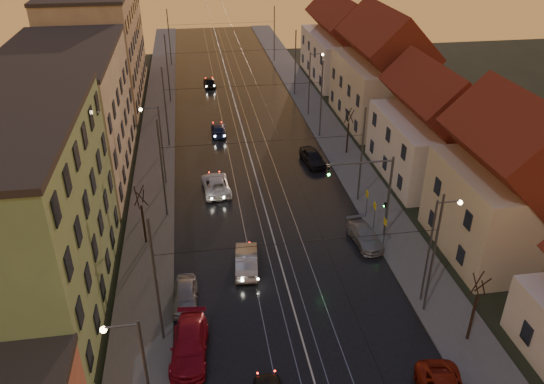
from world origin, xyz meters
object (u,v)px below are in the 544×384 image
parked_right_1 (365,236)px  parked_right_2 (313,157)px  traffic_light_mast (377,188)px  driving_car_2 (216,184)px  street_lamp_2 (158,138)px  parked_left_2 (189,345)px  street_lamp_0 (139,372)px  driving_car_1 (246,260)px  parked_left_3 (185,295)px  street_lamp_1 (435,242)px  street_lamp_3 (312,78)px  driving_car_4 (210,82)px  driving_car_3 (218,130)px

parked_right_1 → parked_right_2: 14.77m
traffic_light_mast → driving_car_2: bearing=140.9°
street_lamp_2 → driving_car_2: bearing=-23.5°
parked_left_2 → street_lamp_0: bearing=-105.5°
driving_car_1 → parked_left_3: 5.59m
street_lamp_2 → driving_car_2: size_ratio=1.54×
street_lamp_1 → street_lamp_2: bearing=132.3°
street_lamp_2 → parked_left_3: street_lamp_2 is taller
street_lamp_1 → driving_car_2: 22.56m
street_lamp_3 → driving_car_4: size_ratio=2.02×
parked_left_2 → parked_right_2: (13.18, 24.60, 0.00)m
driving_car_3 → parked_right_2: 13.04m
parked_left_2 → driving_car_2: bearing=87.5°
street_lamp_1 → driving_car_2: size_ratio=1.54×
street_lamp_0 → street_lamp_3: size_ratio=1.00×
traffic_light_mast → driving_car_4: bearing=104.7°
street_lamp_1 → driving_car_4: (-12.08, 49.73, -4.21)m
driving_car_2 → parked_right_2: bearing=-160.9°
parked_right_2 → parked_right_1: bearing=-93.7°
street_lamp_0 → parked_right_2: size_ratio=1.79×
driving_car_1 → parked_left_2: (-4.37, -7.98, 0.00)m
driving_car_1 → driving_car_4: driving_car_1 is taller
street_lamp_3 → driving_car_3: street_lamp_3 is taller
parked_right_1 → driving_car_4: bearing=98.3°
traffic_light_mast → parked_left_2: 18.67m
driving_car_2 → parked_left_3: (-3.08, -15.55, -0.03)m
street_lamp_1 → traffic_light_mast: street_lamp_1 is taller
driving_car_3 → parked_left_2: bearing=84.9°
street_lamp_0 → parked_right_2: bearing=63.1°
driving_car_3 → parked_right_2: (9.13, -9.31, 0.15)m
street_lamp_0 → parked_right_1: bearing=43.4°
driving_car_3 → parked_left_2: (-4.05, -33.91, 0.15)m
street_lamp_3 → street_lamp_2: bearing=-138.7°
driving_car_1 → street_lamp_0: bearing=70.2°
street_lamp_2 → driving_car_4: (6.13, 29.73, -4.21)m
street_lamp_2 → driving_car_1: size_ratio=1.73×
driving_car_3 → parked_left_3: (-4.24, -29.16, 0.09)m
street_lamp_1 → parked_left_2: size_ratio=1.53×
parked_right_2 → driving_car_2: bearing=-164.7°
street_lamp_3 → driving_car_1: 32.94m
driving_car_2 → driving_car_4: 31.93m
driving_car_2 → parked_left_3: size_ratio=1.27×
driving_car_2 → driving_car_4: bearing=-95.5°
street_lamp_0 → parked_left_2: bearing=68.9°
street_lamp_3 → driving_car_4: 18.76m
driving_car_4 → parked_right_2: (9.17, -27.62, 0.08)m
parked_left_2 → parked_right_1: parked_left_2 is taller
driving_car_4 → parked_left_3: 47.65m
traffic_light_mast → driving_car_1: 11.55m
street_lamp_3 → parked_right_2: bearing=-101.8°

